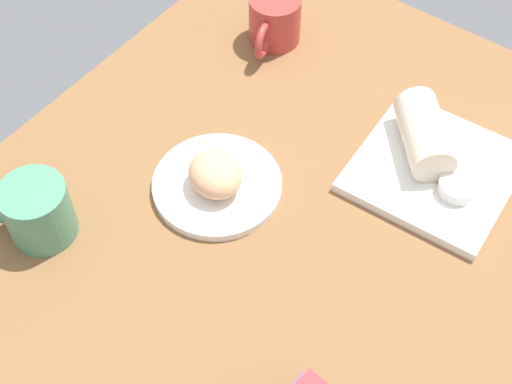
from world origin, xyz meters
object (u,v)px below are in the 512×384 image
at_px(round_plate, 217,185).
at_px(sauce_cup, 457,187).
at_px(square_plate, 435,170).
at_px(second_mug, 36,211).
at_px(scone_pastry, 215,175).
at_px(breakfast_wrap, 424,134).
at_px(coffee_mug, 274,20).

height_order(round_plate, sauce_cup, sauce_cup).
xyz_separation_m(round_plate, square_plate, (0.22, -0.25, 0.00)).
bearing_deg(second_mug, scone_pastry, -37.96).
bearing_deg(round_plate, square_plate, -48.83).
relative_size(breakfast_wrap, coffee_mug, 1.01).
distance_m(round_plate, breakfast_wrap, 0.32).
relative_size(sauce_cup, second_mug, 0.42).
xyz_separation_m(sauce_cup, coffee_mug, (0.13, 0.42, 0.02)).
height_order(square_plate, sauce_cup, sauce_cup).
relative_size(round_plate, breakfast_wrap, 1.44).
bearing_deg(coffee_mug, second_mug, 176.81).
bearing_deg(scone_pastry, second_mug, 142.04).
bearing_deg(second_mug, round_plate, -36.53).
relative_size(round_plate, square_plate, 0.85).
distance_m(sauce_cup, coffee_mug, 0.44).
distance_m(round_plate, scone_pastry, 0.03).
xyz_separation_m(coffee_mug, second_mug, (-0.53, 0.03, 0.00)).
distance_m(square_plate, sauce_cup, 0.05).
bearing_deg(second_mug, coffee_mug, -3.19).
height_order(square_plate, second_mug, second_mug).
xyz_separation_m(scone_pastry, coffee_mug, (0.33, 0.13, 0.00)).
bearing_deg(coffee_mug, scone_pastry, -158.63).
xyz_separation_m(round_plate, breakfast_wrap, (0.24, -0.21, 0.04)).
distance_m(scone_pastry, square_plate, 0.33).
distance_m(scone_pastry, sauce_cup, 0.35).
bearing_deg(round_plate, coffee_mug, 21.36).
height_order(square_plate, coffee_mug, coffee_mug).
bearing_deg(breakfast_wrap, round_plate, 6.27).
bearing_deg(scone_pastry, sauce_cup, -55.46).
bearing_deg(second_mug, sauce_cup, -48.12).
bearing_deg(square_plate, round_plate, 131.17).
bearing_deg(second_mug, square_plate, -43.42).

